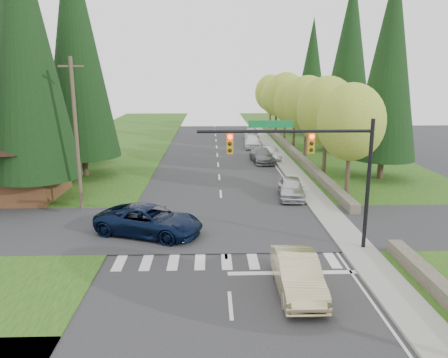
{
  "coord_description": "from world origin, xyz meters",
  "views": [
    {
      "loc": [
        -0.74,
        -16.6,
        8.92
      ],
      "look_at": [
        0.04,
        8.75,
        2.8
      ],
      "focal_mm": 35.0,
      "sensor_mm": 36.0,
      "label": 1
    }
  ],
  "objects_px": {
    "suv_navy": "(149,221)",
    "sedan_champagne": "(297,274)",
    "parked_car_d": "(253,141)",
    "parked_car_a": "(291,188)",
    "parked_car_b": "(262,155)",
    "parked_car_e": "(251,134)",
    "parked_car_c": "(270,153)"
  },
  "relations": [
    {
      "from": "parked_car_b",
      "to": "parked_car_e",
      "type": "xyz_separation_m",
      "value": [
        0.44,
        16.64,
        -0.0
      ]
    },
    {
      "from": "sedan_champagne",
      "to": "parked_car_a",
      "type": "distance_m",
      "value": 14.41
    },
    {
      "from": "parked_car_b",
      "to": "parked_car_d",
      "type": "xyz_separation_m",
      "value": [
        -0.13,
        9.05,
        0.08
      ]
    },
    {
      "from": "suv_navy",
      "to": "sedan_champagne",
      "type": "bearing_deg",
      "value": -113.5
    },
    {
      "from": "sedan_champagne",
      "to": "parked_car_b",
      "type": "distance_m",
      "value": 27.65
    },
    {
      "from": "parked_car_a",
      "to": "parked_car_b",
      "type": "distance_m",
      "value": 13.39
    },
    {
      "from": "parked_car_b",
      "to": "parked_car_e",
      "type": "distance_m",
      "value": 16.65
    },
    {
      "from": "suv_navy",
      "to": "parked_car_d",
      "type": "bearing_deg",
      "value": 4.51
    },
    {
      "from": "sedan_champagne",
      "to": "parked_car_e",
      "type": "distance_m",
      "value": 44.29
    },
    {
      "from": "suv_navy",
      "to": "parked_car_e",
      "type": "bearing_deg",
      "value": 6.87
    },
    {
      "from": "parked_car_d",
      "to": "sedan_champagne",
      "type": "bearing_deg",
      "value": -88.67
    },
    {
      "from": "parked_car_c",
      "to": "parked_car_e",
      "type": "relative_size",
      "value": 0.83
    },
    {
      "from": "sedan_champagne",
      "to": "parked_car_d",
      "type": "height_order",
      "value": "parked_car_d"
    },
    {
      "from": "parked_car_a",
      "to": "parked_car_d",
      "type": "xyz_separation_m",
      "value": [
        -0.73,
        22.43,
        0.03
      ]
    },
    {
      "from": "parked_car_e",
      "to": "parked_car_d",
      "type": "bearing_deg",
      "value": -89.09
    },
    {
      "from": "sedan_champagne",
      "to": "parked_car_b",
      "type": "height_order",
      "value": "sedan_champagne"
    },
    {
      "from": "suv_navy",
      "to": "parked_car_e",
      "type": "relative_size",
      "value": 1.23
    },
    {
      "from": "sedan_champagne",
      "to": "suv_navy",
      "type": "relative_size",
      "value": 0.8
    },
    {
      "from": "parked_car_e",
      "to": "suv_navy",
      "type": "bearing_deg",
      "value": -98.71
    },
    {
      "from": "parked_car_c",
      "to": "parked_car_d",
      "type": "relative_size",
      "value": 0.88
    },
    {
      "from": "parked_car_a",
      "to": "parked_car_b",
      "type": "xyz_separation_m",
      "value": [
        -0.6,
        13.38,
        -0.05
      ]
    },
    {
      "from": "parked_car_b",
      "to": "parked_car_c",
      "type": "height_order",
      "value": "parked_car_b"
    },
    {
      "from": "parked_car_b",
      "to": "parked_car_e",
      "type": "height_order",
      "value": "parked_car_b"
    },
    {
      "from": "parked_car_b",
      "to": "parked_car_d",
      "type": "height_order",
      "value": "parked_car_d"
    },
    {
      "from": "sedan_champagne",
      "to": "parked_car_e",
      "type": "bearing_deg",
      "value": 87.38
    },
    {
      "from": "suv_navy",
      "to": "parked_car_e",
      "type": "height_order",
      "value": "suv_navy"
    },
    {
      "from": "sedan_champagne",
      "to": "parked_car_b",
      "type": "bearing_deg",
      "value": 86.6
    },
    {
      "from": "sedan_champagne",
      "to": "parked_car_e",
      "type": "relative_size",
      "value": 0.98
    },
    {
      "from": "suv_navy",
      "to": "parked_car_d",
      "type": "xyz_separation_m",
      "value": [
        8.67,
        29.75,
        -0.05
      ]
    },
    {
      "from": "sedan_champagne",
      "to": "parked_car_a",
      "type": "height_order",
      "value": "sedan_champagne"
    },
    {
      "from": "parked_car_b",
      "to": "parked_car_d",
      "type": "bearing_deg",
      "value": 85.66
    },
    {
      "from": "parked_car_d",
      "to": "parked_car_b",
      "type": "bearing_deg",
      "value": -85.36
    }
  ]
}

